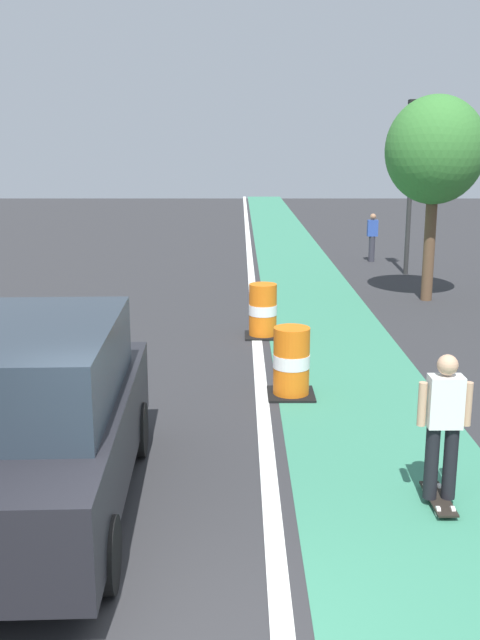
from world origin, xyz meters
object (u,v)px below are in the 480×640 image
object	(u,v)px
traffic_barrel_front	(291,363)
pedestrian_crossing	(372,236)
street_tree_sidewalk	(435,151)
traffic_barrel_mid	(263,311)
parked_suv_nearest	(38,420)
skateboarder_on_lane	(443,425)
traffic_light_corner	(412,156)

from	to	relation	value
traffic_barrel_front	pedestrian_crossing	xyz separation A→B (m)	(3.64, 13.52, 0.33)
street_tree_sidewalk	traffic_barrel_mid	bearing A→B (deg)	-139.48
parked_suv_nearest	pedestrian_crossing	world-z (taller)	parked_suv_nearest
traffic_barrel_front	skateboarder_on_lane	bearing A→B (deg)	-69.02
pedestrian_crossing	traffic_barrel_mid	bearing A→B (deg)	-111.80
parked_suv_nearest	pedestrian_crossing	bearing A→B (deg)	69.31
skateboarder_on_lane	traffic_light_corner	distance (m)	15.10
traffic_light_corner	traffic_barrel_front	bearing A→B (deg)	-111.04
parked_suv_nearest	traffic_barrel_front	size ratio (longest dim) A/B	4.28
skateboarder_on_lane	traffic_barrel_front	world-z (taller)	skateboarder_on_lane
skateboarder_on_lane	pedestrian_crossing	xyz separation A→B (m)	(2.28, 17.06, -0.05)
skateboarder_on_lane	street_tree_sidewalk	world-z (taller)	street_tree_sidewalk
parked_suv_nearest	traffic_barrel_mid	distance (m)	7.76
traffic_barrel_mid	street_tree_sidewalk	distance (m)	6.41
traffic_barrel_mid	street_tree_sidewalk	xyz separation A→B (m)	(4.25, 3.63, 3.14)
skateboarder_on_lane	parked_suv_nearest	distance (m)	4.24
traffic_barrel_front	traffic_barrel_mid	world-z (taller)	same
traffic_barrel_mid	pedestrian_crossing	bearing A→B (deg)	68.20
parked_suv_nearest	traffic_barrel_mid	world-z (taller)	parked_suv_nearest
skateboarder_on_lane	traffic_barrel_mid	distance (m)	7.35
parked_suv_nearest	traffic_light_corner	distance (m)	16.58
parked_suv_nearest	street_tree_sidewalk	world-z (taller)	street_tree_sidewalk
traffic_light_corner	street_tree_sidewalk	xyz separation A→B (m)	(-0.34, -3.82, 0.17)
traffic_barrel_mid	traffic_light_corner	distance (m)	9.24
skateboarder_on_lane	parked_suv_nearest	world-z (taller)	parked_suv_nearest
skateboarder_on_lane	traffic_barrel_front	xyz separation A→B (m)	(-1.36, 3.54, -0.38)
parked_suv_nearest	pedestrian_crossing	xyz separation A→B (m)	(6.51, 17.23, -0.17)
traffic_barrel_front	traffic_light_corner	distance (m)	12.21
parked_suv_nearest	pedestrian_crossing	size ratio (longest dim) A/B	2.90
traffic_light_corner	street_tree_sidewalk	size ratio (longest dim) A/B	1.02
skateboarder_on_lane	street_tree_sidewalk	bearing A→B (deg)	76.64
pedestrian_crossing	parked_suv_nearest	bearing A→B (deg)	-110.69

